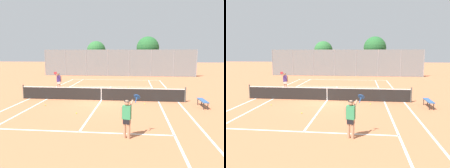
{
  "view_description": "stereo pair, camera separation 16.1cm",
  "coord_description": "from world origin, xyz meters",
  "views": [
    {
      "loc": [
        2.4,
        -15.44,
        3.51
      ],
      "look_at": [
        0.63,
        1.5,
        1.0
      ],
      "focal_mm": 35.0,
      "sensor_mm": 36.0,
      "label": 1
    },
    {
      "loc": [
        2.56,
        -15.43,
        3.51
      ],
      "look_at": [
        0.63,
        1.5,
        1.0
      ],
      "focal_mm": 35.0,
      "sensor_mm": 36.0,
      "label": 2
    }
  ],
  "objects": [
    {
      "name": "loose_tennis_ball_3",
      "position": [
        -3.44,
        -1.92,
        0.03
      ],
      "size": [
        0.07,
        0.07,
        0.07
      ],
      "primitive_type": "sphere",
      "color": "#D1DB33",
      "rests_on": "ground"
    },
    {
      "name": "ground_plane",
      "position": [
        0.0,
        0.0,
        0.0
      ],
      "size": [
        120.0,
        120.0,
        0.0
      ],
      "primitive_type": "plane",
      "color": "#C67047"
    },
    {
      "name": "player_far_left",
      "position": [
        -4.51,
        3.7,
        0.93
      ],
      "size": [
        0.47,
        0.87,
        1.77
      ],
      "color": "tan",
      "rests_on": "ground"
    },
    {
      "name": "loose_tennis_ball_5",
      "position": [
        3.11,
        -0.92,
        0.03
      ],
      "size": [
        0.07,
        0.07,
        0.07
      ],
      "primitive_type": "sphere",
      "color": "#D1DB33",
      "rests_on": "ground"
    },
    {
      "name": "player_near_side",
      "position": [
        2.12,
        -6.88,
        0.93
      ],
      "size": [
        0.81,
        0.7,
        1.77
      ],
      "color": "tan",
      "rests_on": "ground"
    },
    {
      "name": "back_fence",
      "position": [
        -0.0,
        16.33,
        1.93
      ],
      "size": [
        22.2,
        0.08,
        3.86
      ],
      "color": "gray",
      "rests_on": "ground"
    },
    {
      "name": "courtside_bench",
      "position": [
        6.77,
        -1.27,
        0.41
      ],
      "size": [
        0.36,
        1.5,
        0.47
      ],
      "color": "#33598C",
      "rests_on": "ground"
    },
    {
      "name": "tennis_net",
      "position": [
        0.0,
        0.0,
        0.51
      ],
      "size": [
        12.0,
        0.1,
        1.07
      ],
      "color": "#474C47",
      "rests_on": "ground"
    },
    {
      "name": "court_line_markings",
      "position": [
        0.0,
        0.0,
        0.0
      ],
      "size": [
        11.1,
        23.9,
        0.01
      ],
      "color": "white",
      "rests_on": "ground"
    },
    {
      "name": "tree_behind_right",
      "position": [
        4.41,
        19.16,
        4.04
      ],
      "size": [
        3.48,
        3.48,
        5.88
      ],
      "color": "brown",
      "rests_on": "ground"
    },
    {
      "name": "loose_tennis_ball_1",
      "position": [
        -0.88,
        -3.59,
        0.03
      ],
      "size": [
        0.07,
        0.07,
        0.07
      ],
      "primitive_type": "sphere",
      "color": "#D1DB33",
      "rests_on": "ground"
    },
    {
      "name": "loose_tennis_ball_4",
      "position": [
        3.55,
        10.81,
        0.03
      ],
      "size": [
        0.07,
        0.07,
        0.07
      ],
      "primitive_type": "sphere",
      "color": "#D1DB33",
      "rests_on": "ground"
    },
    {
      "name": "tree_behind_left",
      "position": [
        -3.81,
        19.85,
        3.67
      ],
      "size": [
        3.01,
        3.01,
        5.24
      ],
      "color": "brown",
      "rests_on": "ground"
    },
    {
      "name": "loose_tennis_ball_0",
      "position": [
        -3.52,
        0.68,
        0.03
      ],
      "size": [
        0.07,
        0.07,
        0.07
      ],
      "primitive_type": "sphere",
      "color": "#D1DB33",
      "rests_on": "ground"
    },
    {
      "name": "loose_tennis_ball_2",
      "position": [
        1.82,
        6.2,
        0.03
      ],
      "size": [
        0.07,
        0.07,
        0.07
      ],
      "primitive_type": "sphere",
      "color": "#D1DB33",
      "rests_on": "ground"
    }
  ]
}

